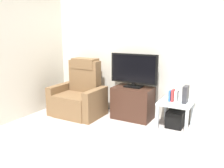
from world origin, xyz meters
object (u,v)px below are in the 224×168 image
(television, at_px, (134,70))
(book_rightmost, at_px, (176,96))
(book_middle, at_px, (173,95))
(game_console, at_px, (186,94))
(tv_stand, at_px, (133,103))
(side_table, at_px, (176,106))
(book_leftmost, at_px, (170,96))
(recliner_armchair, at_px, (79,96))
(subwoofer_box, at_px, (175,119))

(television, relative_size, book_rightmost, 4.62)
(book_middle, distance_m, game_console, 0.20)
(tv_stand, bearing_deg, side_table, -2.53)
(television, bearing_deg, book_middle, -5.66)
(book_leftmost, bearing_deg, side_table, 11.31)
(recliner_armchair, bearing_deg, subwoofer_box, 2.00)
(television, distance_m, game_console, 1.00)
(tv_stand, distance_m, recliner_armchair, 1.06)
(game_console, bearing_deg, book_middle, -171.38)
(television, relative_size, book_middle, 4.39)
(recliner_armchair, xyz_separation_m, subwoofer_box, (1.82, 0.24, -0.24))
(tv_stand, distance_m, book_rightmost, 0.85)
(book_leftmost, xyz_separation_m, game_console, (0.24, 0.03, 0.05))
(game_console, bearing_deg, recliner_armchair, -172.79)
(book_middle, bearing_deg, game_console, 8.62)
(game_console, bearing_deg, tv_stand, 178.46)
(television, distance_m, book_rightmost, 0.89)
(tv_stand, height_order, recliner_armchair, recliner_armchair)
(subwoofer_box, bearing_deg, side_table, 90.00)
(subwoofer_box, height_order, game_console, game_console)
(book_leftmost, distance_m, game_console, 0.25)
(side_table, xyz_separation_m, book_leftmost, (-0.10, -0.02, 0.16))
(book_leftmost, bearing_deg, game_console, 6.98)
(recliner_armchair, distance_m, subwoofer_box, 1.85)
(book_leftmost, relative_size, book_rightmost, 0.93)
(tv_stand, bearing_deg, television, 90.00)
(recliner_armchair, xyz_separation_m, book_middle, (1.77, 0.22, 0.18))
(subwoofer_box, height_order, book_leftmost, book_leftmost)
(book_leftmost, bearing_deg, book_middle, 0.00)
(game_console, bearing_deg, book_rightmost, -167.87)
(recliner_armchair, bearing_deg, book_rightmost, 1.37)
(side_table, distance_m, game_console, 0.26)
(television, height_order, side_table, television)
(book_middle, height_order, game_console, game_console)
(book_rightmost, bearing_deg, book_middle, 180.00)
(recliner_armchair, bearing_deg, television, 10.60)
(side_table, bearing_deg, subwoofer_box, -90.00)
(tv_stand, relative_size, recliner_armchair, 0.67)
(book_rightmost, relative_size, game_console, 0.69)
(side_table, relative_size, book_leftmost, 2.99)
(side_table, relative_size, book_rightmost, 2.79)
(tv_stand, height_order, book_rightmost, book_rightmost)
(recliner_armchair, xyz_separation_m, book_rightmost, (1.83, 0.22, 0.18))
(subwoofer_box, xyz_separation_m, book_middle, (-0.05, -0.02, 0.42))
(book_leftmost, distance_m, book_rightmost, 0.11)
(book_middle, xyz_separation_m, book_rightmost, (0.06, 0.00, -0.01))
(recliner_armchair, height_order, side_table, recliner_armchair)
(recliner_armchair, xyz_separation_m, book_leftmost, (1.72, 0.22, 0.17))
(subwoofer_box, distance_m, book_middle, 0.42)
(book_rightmost, bearing_deg, side_table, 105.29)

